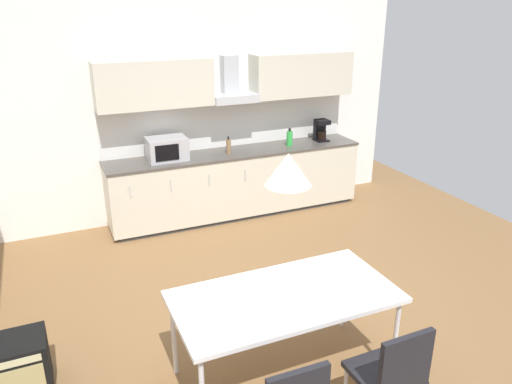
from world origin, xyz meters
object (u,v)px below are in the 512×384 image
microwave (167,149)px  pendant_lamp (288,169)px  bottle_green (289,138)px  chair_near_right (393,371)px  guitar_amp (12,368)px  dining_table (285,300)px  coffee_maker (321,130)px  bottle_brown (229,146)px

microwave → pendant_lamp: bearing=-88.5°
bottle_green → chair_near_right: (-1.22, -3.83, -0.45)m
microwave → bottle_green: microwave is taller
guitar_amp → dining_table: bearing=-18.4°
dining_table → pendant_lamp: size_ratio=5.12×
coffee_maker → chair_near_right: coffee_maker is taller
bottle_green → bottle_brown: (-0.88, -0.01, -0.01)m
microwave → bottle_green: bearing=-1.3°
guitar_amp → microwave: bearing=53.2°
microwave → guitar_amp: (-1.82, -2.44, -0.80)m
coffee_maker → microwave: bearing=-179.3°
dining_table → guitar_amp: bearing=161.6°
pendant_lamp → bottle_green: bearing=62.3°
chair_near_right → bottle_brown: bearing=84.9°
microwave → coffee_maker: size_ratio=1.60×
dining_table → chair_near_right: 0.89m
guitar_amp → bottle_green: bearing=34.5°
microwave → chair_near_right: (0.45, -3.87, -0.49)m
bottle_green → pendant_lamp: bearing=-117.7°
coffee_maker → bottle_brown: size_ratio=1.35×
microwave → pendant_lamp: size_ratio=1.50×
microwave → bottle_green: 1.67m
guitar_amp → pendant_lamp: pendant_lamp is taller
coffee_maker → pendant_lamp: size_ratio=0.94×
microwave → coffee_maker: coffee_maker is taller
coffee_maker → chair_near_right: size_ratio=0.34×
bottle_green → pendant_lamp: size_ratio=0.75×
chair_near_right → pendant_lamp: size_ratio=2.72×
guitar_amp → pendant_lamp: (1.90, -0.63, 1.47)m
guitar_amp → bottle_brown: bearing=42.5°
bottle_brown → dining_table: 3.13m
chair_near_right → guitar_amp: chair_near_right is taller
coffee_maker → bottle_green: bearing=-173.0°
bottle_green → dining_table: bearing=-117.7°
bottle_brown → guitar_amp: bearing=-137.5°
coffee_maker → guitar_amp: coffee_maker is taller
bottle_green → dining_table: size_ratio=0.15×
coffee_maker → bottle_brown: coffee_maker is taller
chair_near_right → bottle_green: bearing=72.3°
bottle_green → chair_near_right: bearing=-107.7°
microwave → chair_near_right: microwave is taller
chair_near_right → pendant_lamp: 1.45m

